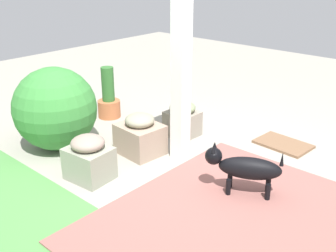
# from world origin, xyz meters

# --- Properties ---
(ground_plane) EXTENTS (12.00, 12.00, 0.00)m
(ground_plane) POSITION_xyz_m (0.00, 0.00, 0.00)
(ground_plane) COLOR #9B9789
(brick_path) EXTENTS (1.80, 2.40, 0.02)m
(brick_path) POSITION_xyz_m (-0.73, 0.40, 0.01)
(brick_path) COLOR #915A52
(brick_path) RESTS_ON ground
(porch_pillar) EXTENTS (0.15, 0.15, 2.20)m
(porch_pillar) POSITION_xyz_m (0.32, -0.24, 1.10)
(porch_pillar) COLOR white
(porch_pillar) RESTS_ON ground
(stone_planter_nearest) EXTENTS (0.37, 0.35, 0.43)m
(stone_planter_nearest) POSITION_xyz_m (0.68, -0.71, 0.21)
(stone_planter_nearest) COLOR gray
(stone_planter_nearest) RESTS_ON ground
(stone_planter_near) EXTENTS (0.50, 0.44, 0.46)m
(stone_planter_near) POSITION_xyz_m (0.71, -0.02, 0.21)
(stone_planter_near) COLOR gray
(stone_planter_near) RESTS_ON ground
(stone_planter_mid) EXTENTS (0.45, 0.39, 0.46)m
(stone_planter_mid) POSITION_xyz_m (0.67, 0.71, 0.22)
(stone_planter_mid) COLOR gray
(stone_planter_mid) RESTS_ON ground
(round_shrub) EXTENTS (0.93, 0.93, 0.93)m
(round_shrub) POSITION_xyz_m (1.52, 0.49, 0.46)
(round_shrub) COLOR #388438
(round_shrub) RESTS_ON ground
(terracotta_pot_tall) EXTENTS (0.30, 0.30, 0.69)m
(terracotta_pot_tall) POSITION_xyz_m (1.82, -0.52, 0.25)
(terracotta_pot_tall) COLOR #B7643C
(terracotta_pot_tall) RESTS_ON ground
(dog) EXTENTS (0.66, 0.45, 0.48)m
(dog) POSITION_xyz_m (-0.60, -0.04, 0.28)
(dog) COLOR black
(dog) RESTS_ON ground
(doormat) EXTENTS (0.63, 0.44, 0.03)m
(doormat) POSITION_xyz_m (-0.39, -1.26, 0.01)
(doormat) COLOR brown
(doormat) RESTS_ON ground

